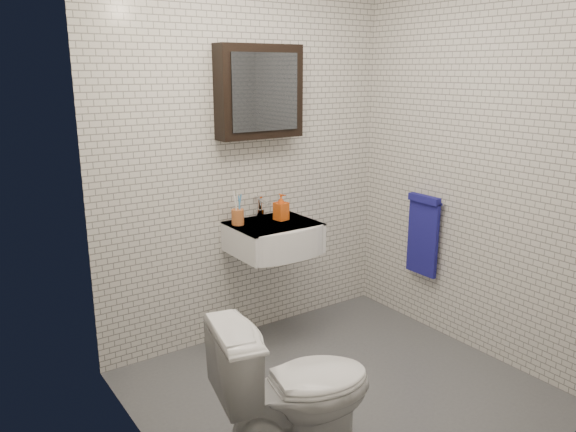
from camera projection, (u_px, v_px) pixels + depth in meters
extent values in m
cube|color=#4C4F54|center=(338.00, 391.00, 3.31)|extent=(2.20, 2.00, 0.01)
cube|color=silver|center=(248.00, 160.00, 3.79)|extent=(2.20, 0.02, 2.50)
cube|color=silver|center=(508.00, 226.00, 2.20)|extent=(2.20, 0.02, 2.50)
cube|color=silver|center=(146.00, 213.00, 2.39)|extent=(0.02, 2.00, 2.50)
cube|color=silver|center=(476.00, 165.00, 3.60)|extent=(0.02, 2.00, 2.50)
cube|color=white|center=(273.00, 237.00, 3.77)|extent=(0.55, 0.45, 0.20)
cylinder|color=silver|center=(271.00, 224.00, 3.76)|extent=(0.31, 0.31, 0.02)
cylinder|color=silver|center=(271.00, 223.00, 3.76)|extent=(0.04, 0.04, 0.01)
cube|color=white|center=(273.00, 224.00, 3.74)|extent=(0.55, 0.45, 0.01)
cylinder|color=silver|center=(260.00, 213.00, 3.87)|extent=(0.06, 0.06, 0.06)
cylinder|color=silver|center=(260.00, 205.00, 3.85)|extent=(0.03, 0.03, 0.08)
cylinder|color=silver|center=(265.00, 202.00, 3.79)|extent=(0.02, 0.12, 0.02)
cube|color=silver|center=(258.00, 196.00, 3.86)|extent=(0.02, 0.09, 0.01)
cube|color=black|center=(259.00, 92.00, 3.65)|extent=(0.60, 0.14, 0.60)
cube|color=#3F444C|center=(265.00, 92.00, 3.59)|extent=(0.49, 0.01, 0.49)
cylinder|color=silver|center=(427.00, 201.00, 3.93)|extent=(0.02, 0.30, 0.02)
cylinder|color=silver|center=(415.00, 197.00, 4.04)|extent=(0.04, 0.02, 0.02)
cylinder|color=silver|center=(443.00, 204.00, 3.84)|extent=(0.04, 0.02, 0.02)
cube|color=navy|center=(423.00, 238.00, 3.99)|extent=(0.03, 0.26, 0.54)
cube|color=navy|center=(424.00, 199.00, 3.91)|extent=(0.05, 0.26, 0.05)
cylinder|color=#B9612E|center=(238.00, 217.00, 3.69)|extent=(0.10, 0.10, 0.10)
cylinder|color=white|center=(236.00, 208.00, 3.65)|extent=(0.02, 0.03, 0.19)
cylinder|color=#4391D6|center=(240.00, 209.00, 3.67)|extent=(0.02, 0.02, 0.17)
cylinder|color=white|center=(236.00, 206.00, 3.68)|extent=(0.02, 0.04, 0.20)
cylinder|color=#4391D6|center=(239.00, 207.00, 3.69)|extent=(0.03, 0.04, 0.18)
imported|color=orange|center=(281.00, 207.00, 3.79)|extent=(0.10, 0.10, 0.18)
imported|color=white|center=(295.00, 390.00, 2.64)|extent=(0.82, 0.58, 0.77)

